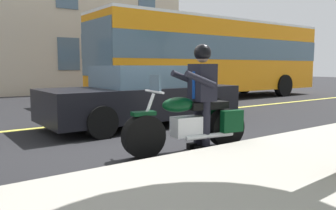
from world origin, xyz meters
The scene contains 6 objects.
ground_plane centered at (0.00, 0.00, 0.00)m, with size 80.00×80.00×0.00m, color black.
lane_center_stripe centered at (0.00, -2.00, 0.01)m, with size 60.00×0.16×0.01m, color #E5DB4C.
motorcycle_main centered at (0.06, 1.60, 0.45)m, with size 2.22×0.78×1.26m.
rider_main centered at (-0.13, 1.62, 1.04)m, with size 0.67×0.61×1.74m.
bus_near centered at (-6.75, -4.99, 1.87)m, with size 11.05×2.70×3.30m.
car_silver centered at (-0.68, -1.02, 0.69)m, with size 4.60×1.92×1.40m.
Camera 1 is at (3.55, 5.77, 1.38)m, focal length 36.31 mm.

